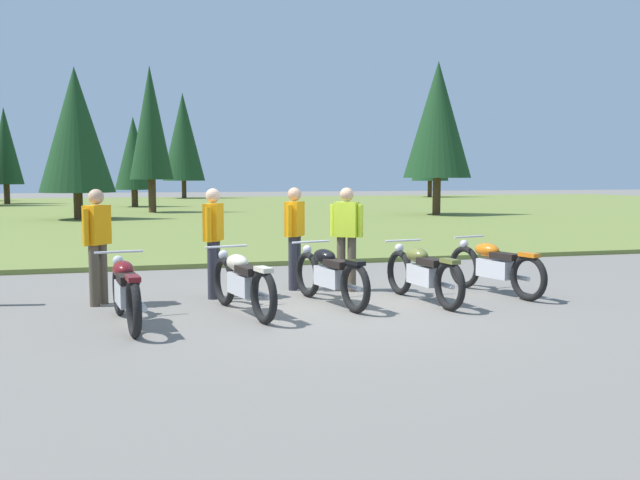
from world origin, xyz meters
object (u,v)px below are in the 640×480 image
Objects in this scene: motorcycle_olive at (423,273)px; rider_checking_bike at (213,236)px; motorcycle_cream at (242,282)px; motorcycle_orange at (494,266)px; rider_near_row_end at (295,232)px; motorcycle_black at (330,274)px; rider_with_back_turned at (97,240)px; rider_in_hivis_vest at (347,233)px; motorcycle_maroon at (126,290)px.

rider_checking_bike reaches higher than motorcycle_olive.
motorcycle_cream is 4.10m from motorcycle_orange.
rider_near_row_end is 1.44m from rider_checking_bike.
rider_checking_bike reaches higher than motorcycle_black.
rider_with_back_turned is (-3.23, 0.78, 0.51)m from motorcycle_black.
rider_in_hivis_vest is at bearing 158.67° from motorcycle_orange.
motorcycle_cream is 2.70m from motorcycle_olive.
rider_with_back_turned reaches higher than motorcycle_black.
motorcycle_black is at bearing -13.58° from rider_with_back_turned.
rider_in_hivis_vest reaches higher than motorcycle_cream.
motorcycle_cream is at bearing -79.21° from rider_checking_bike.
rider_in_hivis_vest is (0.77, -0.36, 0.00)m from rider_near_row_end.
rider_near_row_end is 3.09m from rider_with_back_turned.
motorcycle_maroon and motorcycle_cream have the same top height.
motorcycle_olive is 1.25× the size of rider_with_back_turned.
motorcycle_black is (2.83, 0.69, 0.00)m from motorcycle_maroon.
rider_in_hivis_vest is (-0.81, 1.21, 0.51)m from motorcycle_olive.
motorcycle_maroon is at bearing -166.29° from motorcycle_black.
rider_with_back_turned is at bearing 105.44° from motorcycle_maroon.
rider_near_row_end is at bearing 157.66° from motorcycle_orange.
motorcycle_olive is (4.20, 0.52, 0.00)m from motorcycle_maroon.
rider_with_back_turned is 3.81m from rider_in_hivis_vest.
rider_with_back_turned is at bearing 168.33° from motorcycle_olive.
rider_with_back_turned is at bearing 149.35° from motorcycle_cream.
motorcycle_black is 1.29m from rider_in_hivis_vest.
rider_checking_bike is 1.00× the size of rider_in_hivis_vest.
motorcycle_cream is at bearing -172.45° from motorcycle_orange.
rider_in_hivis_vest is at bearing 26.94° from motorcycle_maroon.
rider_in_hivis_vest is at bearing 2.60° from rider_checking_bike.
rider_near_row_end is at bearing 38.55° from motorcycle_maroon.
motorcycle_black is 2.75m from motorcycle_orange.
motorcycle_cream is 2.40m from rider_in_hivis_vest.
motorcycle_black is at bearing -81.64° from rider_near_row_end.
motorcycle_maroon and motorcycle_black have the same top height.
motorcycle_orange is 3.23m from rider_near_row_end.
motorcycle_maroon is 1.02× the size of motorcycle_orange.
motorcycle_black is at bearing -30.94° from rider_checking_bike.
motorcycle_cream is 2.28m from rider_with_back_turned.
rider_near_row_end is 0.86m from rider_in_hivis_vest.
motorcycle_orange is (2.74, 0.19, 0.00)m from motorcycle_black.
motorcycle_black is 1.00× the size of motorcycle_orange.
rider_near_row_end and rider_in_hivis_vest have the same top height.
motorcycle_cream is 1.24× the size of rider_near_row_end.
rider_checking_bike is at bearing 52.28° from motorcycle_maroon.
motorcycle_black is 1.24× the size of rider_with_back_turned.
motorcycle_black is 1.39m from motorcycle_olive.
motorcycle_maroon is 3.84m from rider_in_hivis_vest.
rider_checking_bike is (-1.36, -0.46, 0.00)m from rider_near_row_end.
motorcycle_olive is at bearing 3.85° from motorcycle_cream.
motorcycle_cream is at bearing -30.65° from rider_with_back_turned.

